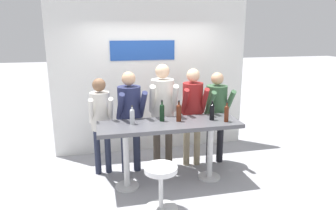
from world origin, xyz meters
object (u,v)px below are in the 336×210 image
(wine_bottle_1, at_px, (162,112))
(person_left, at_px, (130,112))
(person_center, at_px, (193,107))
(person_center_right, at_px, (216,108))
(wine_bottle_4, at_px, (179,112))
(person_far_left, at_px, (101,115))
(wine_bottle_3, at_px, (212,111))
(person_center_left, at_px, (163,105))
(bar_stool, at_px, (161,181))
(wine_bottle_0, at_px, (227,113))
(wine_bottle_2, at_px, (132,116))
(tasting_table, at_px, (169,132))

(wine_bottle_1, bearing_deg, person_left, 138.73)
(person_center, bearing_deg, person_center_right, 6.61)
(wine_bottle_4, bearing_deg, person_center, 52.24)
(person_far_left, distance_m, person_center, 1.53)
(person_left, relative_size, wine_bottle_3, 5.59)
(person_center_left, xyz_separation_m, wine_bottle_1, (-0.11, -0.45, 0.01))
(bar_stool, bearing_deg, person_left, 101.76)
(person_left, relative_size, person_center, 0.99)
(person_far_left, xyz_separation_m, wine_bottle_4, (1.16, -0.51, 0.12))
(wine_bottle_0, distance_m, wine_bottle_2, 1.41)
(wine_bottle_0, bearing_deg, wine_bottle_4, 165.14)
(person_center_left, bearing_deg, bar_stool, -96.19)
(person_center, distance_m, wine_bottle_2, 1.17)
(person_center_left, height_order, wine_bottle_1, person_center_left)
(person_center, xyz_separation_m, wine_bottle_4, (-0.37, -0.48, 0.06))
(person_far_left, relative_size, wine_bottle_4, 4.98)
(person_center_left, relative_size, wine_bottle_0, 5.81)
(bar_stool, height_order, person_left, person_left)
(tasting_table, relative_size, wine_bottle_1, 6.58)
(tasting_table, relative_size, person_left, 1.26)
(wine_bottle_4, bearing_deg, wine_bottle_2, 178.30)
(bar_stool, bearing_deg, person_center_right, 44.91)
(bar_stool, xyz_separation_m, person_center_left, (0.30, 1.28, 0.69))
(wine_bottle_2, height_order, wine_bottle_3, wine_bottle_3)
(tasting_table, height_order, wine_bottle_0, wine_bottle_0)
(person_center_left, xyz_separation_m, wine_bottle_4, (0.14, -0.52, 0.01))
(bar_stool, distance_m, person_far_left, 1.57)
(person_far_left, xyz_separation_m, person_left, (0.46, -0.04, 0.05))
(person_left, height_order, wine_bottle_3, person_left)
(person_center_left, height_order, wine_bottle_0, person_center_left)
(tasting_table, bearing_deg, bar_stool, -111.75)
(person_center_left, relative_size, wine_bottle_1, 5.52)
(bar_stool, relative_size, person_far_left, 0.39)
(person_far_left, distance_m, wine_bottle_2, 0.67)
(person_center, bearing_deg, wine_bottle_4, -121.69)
(wine_bottle_3, bearing_deg, person_center_right, 61.32)
(person_center, xyz_separation_m, wine_bottle_3, (0.14, -0.53, 0.05))
(person_far_left, height_order, wine_bottle_3, person_far_left)
(person_far_left, bearing_deg, person_center_left, -2.27)
(person_center_right, bearing_deg, wine_bottle_0, -99.72)
(tasting_table, bearing_deg, wine_bottle_3, -0.48)
(tasting_table, height_order, person_center, person_center)
(person_center, height_order, wine_bottle_1, person_center)
(person_far_left, bearing_deg, bar_stool, -63.38)
(person_far_left, height_order, wine_bottle_4, person_far_left)
(person_left, height_order, wine_bottle_4, person_left)
(wine_bottle_1, relative_size, wine_bottle_2, 1.15)
(wine_bottle_4, bearing_deg, wine_bottle_3, -5.43)
(tasting_table, bearing_deg, person_center_left, 88.38)
(person_center, relative_size, wine_bottle_1, 5.26)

